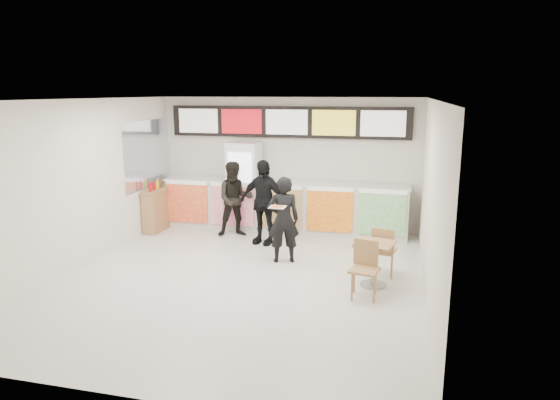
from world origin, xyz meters
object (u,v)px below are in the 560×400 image
(customer_left, at_px, (235,199))
(cafe_table, at_px, (374,256))
(customer_mid, at_px, (263,202))
(condiment_ledge, at_px, (156,210))
(customer_main, at_px, (283,220))
(service_counter, at_px, (284,206))
(drinks_fridge, at_px, (244,186))

(customer_left, distance_m, cafe_table, 3.86)
(customer_mid, relative_size, condiment_ledge, 1.55)
(customer_main, distance_m, customer_left, 2.01)
(customer_mid, bearing_deg, service_counter, 91.49)
(customer_left, distance_m, customer_mid, 0.85)
(cafe_table, bearing_deg, customer_mid, 154.74)
(drinks_fridge, height_order, condiment_ledge, drinks_fridge)
(customer_mid, xyz_separation_m, condiment_ledge, (-2.62, 0.34, -0.40))
(customer_mid, bearing_deg, cafe_table, -25.18)
(customer_main, xyz_separation_m, condiment_ledge, (-3.30, 1.37, -0.32))
(cafe_table, xyz_separation_m, condiment_ledge, (-5.01, 2.17, -0.02))
(customer_left, bearing_deg, customer_main, -68.86)
(service_counter, distance_m, customer_main, 2.13)
(drinks_fridge, relative_size, cafe_table, 1.29)
(customer_main, relative_size, cafe_table, 1.04)
(customer_left, bearing_deg, service_counter, 10.17)
(drinks_fridge, height_order, customer_mid, drinks_fridge)
(service_counter, bearing_deg, customer_main, -76.84)
(cafe_table, bearing_deg, service_counter, 139.63)
(service_counter, distance_m, cafe_table, 3.61)
(customer_mid, bearing_deg, customer_left, 164.17)
(service_counter, height_order, cafe_table, service_counter)
(service_counter, xyz_separation_m, customer_left, (-0.94, -0.64, 0.25))
(service_counter, height_order, drinks_fridge, drinks_fridge)
(drinks_fridge, relative_size, customer_left, 1.21)
(customer_main, bearing_deg, customer_left, -65.26)
(customer_main, relative_size, customer_left, 0.98)
(drinks_fridge, height_order, customer_left, drinks_fridge)
(drinks_fridge, xyz_separation_m, cafe_table, (3.13, -2.88, -0.49))
(customer_main, height_order, customer_left, customer_left)
(customer_left, xyz_separation_m, customer_mid, (0.75, -0.40, 0.06))
(customer_main, bearing_deg, drinks_fridge, -75.95)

